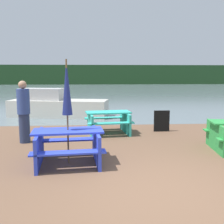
# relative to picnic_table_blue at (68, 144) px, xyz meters

# --- Properties ---
(ground_plane) EXTENTS (60.00, 60.00, 0.00)m
(ground_plane) POSITION_rel_picnic_table_blue_xyz_m (1.64, -1.59, -0.46)
(ground_plane) COLOR brown
(water) EXTENTS (60.00, 50.00, 0.00)m
(water) POSITION_rel_picnic_table_blue_xyz_m (1.64, 29.51, -0.46)
(water) COLOR slate
(water) RESTS_ON ground_plane
(far_treeline) EXTENTS (80.00, 1.60, 4.00)m
(far_treeline) POSITION_rel_picnic_table_blue_xyz_m (1.64, 49.51, 1.54)
(far_treeline) COLOR #1E3D1E
(far_treeline) RESTS_ON water
(picnic_table_blue) EXTENTS (1.69, 1.52, 0.77)m
(picnic_table_blue) POSITION_rel_picnic_table_blue_xyz_m (0.00, 0.00, 0.00)
(picnic_table_blue) COLOR blue
(picnic_table_blue) RESTS_ON ground_plane
(picnic_table_teal) EXTENTS (1.67, 1.56, 0.75)m
(picnic_table_teal) POSITION_rel_picnic_table_blue_xyz_m (1.07, 3.03, -0.00)
(picnic_table_teal) COLOR #33B7A8
(picnic_table_teal) RESTS_ON ground_plane
(umbrella_navy) EXTENTS (0.23, 0.23, 2.35)m
(umbrella_navy) POSITION_rel_picnic_table_blue_xyz_m (0.00, -0.00, 1.25)
(umbrella_navy) COLOR brown
(umbrella_navy) RESTS_ON ground_plane
(boat) EXTENTS (4.85, 2.29, 1.35)m
(boat) POSITION_rel_picnic_table_blue_xyz_m (-1.27, 6.91, 0.06)
(boat) COLOR beige
(boat) RESTS_ON water
(person) EXTENTS (0.37, 0.37, 1.84)m
(person) POSITION_rel_picnic_table_blue_xyz_m (-1.48, 1.95, 0.47)
(person) COLOR #283351
(person) RESTS_ON ground_plane
(signboard) EXTENTS (0.55, 0.08, 0.75)m
(signboard) POSITION_rel_picnic_table_blue_xyz_m (2.98, 3.20, -0.08)
(signboard) COLOR black
(signboard) RESTS_ON ground_plane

